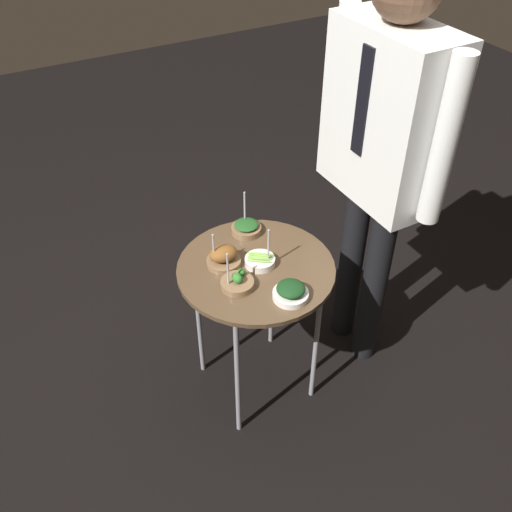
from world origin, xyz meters
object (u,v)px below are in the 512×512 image
(bowl_spinach_front_right, at_px, (246,228))
(bowl_broccoli_front_left, at_px, (237,282))
(serving_cart, at_px, (256,279))
(bowl_roast_front_center, at_px, (223,257))
(waiter_figure, at_px, (384,137))
(bowl_spinach_far_rim, at_px, (291,292))
(bowl_asparagus_mid_left, at_px, (260,261))

(bowl_spinach_front_right, height_order, bowl_broccoli_front_left, bowl_spinach_front_right)
(serving_cart, xyz_separation_m, bowl_roast_front_center, (-0.07, -0.09, 0.09))
(bowl_spinach_front_right, relative_size, bowl_broccoli_front_left, 1.04)
(bowl_spinach_front_right, xyz_separation_m, waiter_figure, (0.20, 0.44, 0.37))
(bowl_roast_front_center, xyz_separation_m, waiter_figure, (0.07, 0.60, 0.36))
(serving_cart, relative_size, bowl_spinach_far_rim, 5.35)
(bowl_broccoli_front_left, bearing_deg, bowl_spinach_front_right, 146.28)
(bowl_asparagus_mid_left, relative_size, bowl_roast_front_center, 1.13)
(bowl_asparagus_mid_left, distance_m, bowl_spinach_far_rim, 0.20)
(bowl_spinach_far_rim, xyz_separation_m, bowl_spinach_front_right, (-0.39, 0.04, -0.00))
(bowl_spinach_front_right, bearing_deg, bowl_spinach_far_rim, -5.87)
(bowl_spinach_far_rim, relative_size, bowl_roast_front_center, 0.86)
(serving_cart, xyz_separation_m, bowl_spinach_far_rim, (0.20, 0.03, 0.08))
(bowl_asparagus_mid_left, bearing_deg, bowl_broccoli_front_left, -62.52)
(serving_cart, distance_m, bowl_broccoli_front_left, 0.15)
(bowl_asparagus_mid_left, relative_size, bowl_spinach_far_rim, 1.32)
(serving_cart, height_order, waiter_figure, waiter_figure)
(bowl_asparagus_mid_left, distance_m, bowl_broccoli_front_left, 0.14)
(bowl_spinach_front_right, height_order, bowl_roast_front_center, bowl_spinach_front_right)
(bowl_spinach_front_right, bearing_deg, bowl_broccoli_front_left, -33.72)
(bowl_broccoli_front_left, bearing_deg, bowl_spinach_far_rim, 44.45)
(serving_cart, relative_size, bowl_roast_front_center, 4.59)
(bowl_spinach_front_right, distance_m, bowl_broccoli_front_left, 0.31)
(bowl_spinach_front_right, bearing_deg, serving_cart, -18.40)
(serving_cart, xyz_separation_m, bowl_asparagus_mid_left, (-0.00, 0.02, 0.07))
(bowl_broccoli_front_left, bearing_deg, bowl_asparagus_mid_left, 117.48)
(serving_cart, xyz_separation_m, waiter_figure, (0.00, 0.51, 0.45))
(bowl_spinach_far_rim, distance_m, bowl_roast_front_center, 0.29)
(bowl_asparagus_mid_left, height_order, bowl_spinach_front_right, bowl_spinach_front_right)
(bowl_spinach_front_right, bearing_deg, waiter_figure, 65.43)
(serving_cart, height_order, bowl_roast_front_center, bowl_roast_front_center)
(bowl_broccoli_front_left, bearing_deg, waiter_figure, 95.24)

